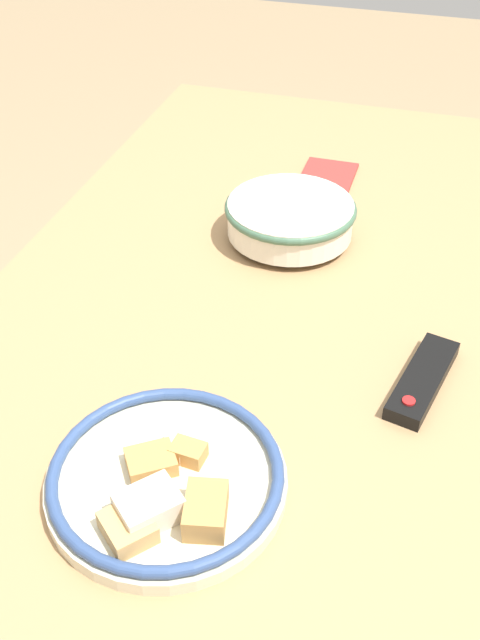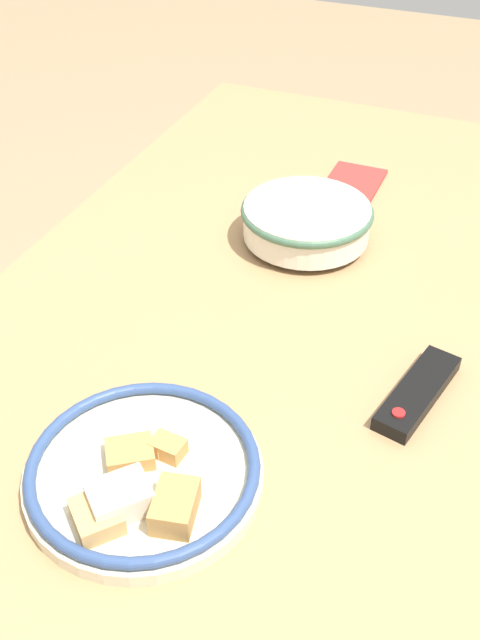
{
  "view_description": "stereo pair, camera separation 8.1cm",
  "coord_description": "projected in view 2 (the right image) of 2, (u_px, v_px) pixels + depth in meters",
  "views": [
    {
      "loc": [
        0.83,
        0.17,
        1.39
      ],
      "look_at": [
        0.07,
        -0.06,
        0.76
      ],
      "focal_mm": 42.0,
      "sensor_mm": 36.0,
      "label": 1
    },
    {
      "loc": [
        0.81,
        0.24,
        1.39
      ],
      "look_at": [
        0.07,
        -0.06,
        0.76
      ],
      "focal_mm": 42.0,
      "sensor_mm": 36.0,
      "label": 2
    }
  ],
  "objects": [
    {
      "name": "ground_plane",
      "position": [
        283.0,
        596.0,
        1.53
      ],
      "size": [
        8.0,
        8.0,
        0.0
      ],
      "primitive_type": "plane",
      "color": "#9E8460"
    },
    {
      "name": "dining_table",
      "position": [
        298.0,
        357.0,
        1.12
      ],
      "size": [
        1.56,
        0.94,
        0.73
      ],
      "color": "tan",
      "rests_on": "ground_plane"
    },
    {
      "name": "noodle_bowl",
      "position": [
        307.0,
        221.0,
        1.21
      ],
      "size": [
        0.21,
        0.21,
        0.07
      ],
      "color": "silver",
      "rests_on": "dining_table"
    },
    {
      "name": "food_plate",
      "position": [
        143.0,
        473.0,
        0.83
      ],
      "size": [
        0.27,
        0.27,
        0.05
      ],
      "color": "beige",
      "rests_on": "dining_table"
    },
    {
      "name": "tv_remote",
      "position": [
        418.0,
        392.0,
        0.94
      ],
      "size": [
        0.17,
        0.08,
        0.02
      ],
      "rotation": [
        0.0,
        0.0,
        4.49
      ],
      "color": "black",
      "rests_on": "dining_table"
    },
    {
      "name": "folded_napkin",
      "position": [
        353.0,
        183.0,
        1.38
      ],
      "size": [
        0.14,
        0.1,
        0.01
      ],
      "color": "#B2332D",
      "rests_on": "dining_table"
    }
  ]
}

